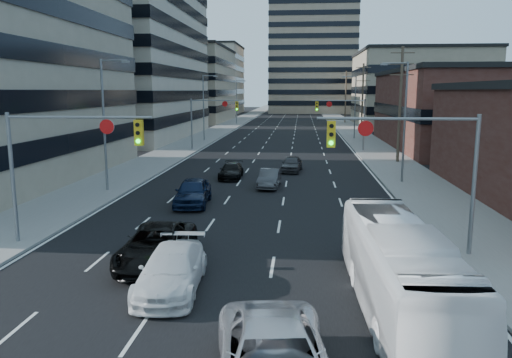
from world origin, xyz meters
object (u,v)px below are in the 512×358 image
at_px(black_pickup, 157,246).
at_px(white_van, 172,270).
at_px(transit_bus, 399,269).
at_px(sedan_blue, 193,192).

relative_size(black_pickup, white_van, 1.10).
relative_size(transit_bus, sedan_blue, 2.10).
relative_size(black_pickup, transit_bus, 0.55).
bearing_deg(transit_bus, black_pickup, 156.02).
distance_m(black_pickup, sedan_blue, 10.60).
height_order(transit_bus, sedan_blue, transit_bus).
bearing_deg(black_pickup, white_van, -66.66).
xyz_separation_m(white_van, sedan_blue, (-2.09, 13.07, 0.09)).
bearing_deg(transit_bus, white_van, 170.02).
distance_m(transit_bus, sedan_blue, 17.14).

